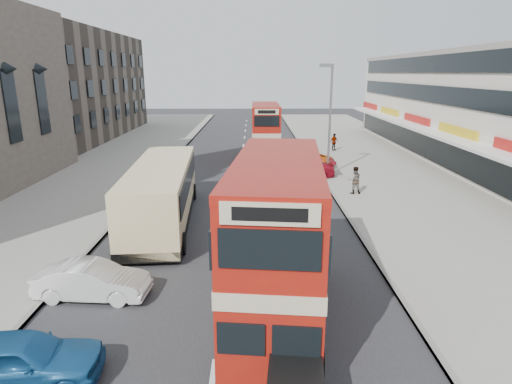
% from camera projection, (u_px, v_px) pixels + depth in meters
% --- Properties ---
extents(ground, '(160.00, 160.00, 0.00)m').
position_uv_depth(ground, '(223.00, 302.00, 14.48)').
color(ground, '#28282B').
rests_on(ground, ground).
extents(road_surface, '(12.00, 90.00, 0.01)m').
position_uv_depth(road_surface, '(240.00, 171.00, 33.73)').
color(road_surface, '#28282B').
rests_on(road_surface, ground).
extents(pavement_right, '(12.00, 90.00, 0.15)m').
position_uv_depth(pavement_right, '(391.00, 170.00, 33.78)').
color(pavement_right, gray).
rests_on(pavement_right, ground).
extents(pavement_left, '(12.00, 90.00, 0.15)m').
position_uv_depth(pavement_left, '(88.00, 170.00, 33.63)').
color(pavement_left, gray).
rests_on(pavement_left, ground).
extents(kerb_left, '(0.20, 90.00, 0.16)m').
position_uv_depth(kerb_left, '(163.00, 170.00, 33.67)').
color(kerb_left, gray).
rests_on(kerb_left, ground).
extents(kerb_right, '(0.20, 90.00, 0.16)m').
position_uv_depth(kerb_right, '(317.00, 170.00, 33.75)').
color(kerb_right, gray).
rests_on(kerb_right, ground).
extents(brick_terrace, '(14.00, 28.00, 12.00)m').
position_uv_depth(brick_terrace, '(54.00, 86.00, 49.28)').
color(brick_terrace, '#66594C').
rests_on(brick_terrace, ground).
extents(commercial_row, '(9.90, 46.20, 9.30)m').
position_uv_depth(commercial_row, '(486.00, 109.00, 34.51)').
color(commercial_row, silver).
rests_on(commercial_row, ground).
extents(street_lamp, '(1.00, 0.20, 8.12)m').
position_uv_depth(street_lamp, '(329.00, 112.00, 30.54)').
color(street_lamp, slate).
rests_on(street_lamp, ground).
extents(bus_main, '(3.25, 9.22, 4.97)m').
position_uv_depth(bus_main, '(277.00, 241.00, 12.85)').
color(bus_main, black).
rests_on(bus_main, ground).
extents(bus_second, '(2.37, 8.51, 4.69)m').
position_uv_depth(bus_second, '(266.00, 132.00, 37.69)').
color(bus_second, black).
rests_on(bus_second, ground).
extents(coach, '(3.54, 10.98, 2.86)m').
position_uv_depth(coach, '(162.00, 191.00, 21.69)').
color(coach, black).
rests_on(coach, ground).
extents(car_left_near, '(4.14, 1.99, 1.36)m').
position_uv_depth(car_left_near, '(20.00, 359.00, 10.55)').
color(car_left_near, '#1A5590').
rests_on(car_left_near, ground).
extents(car_left_front, '(3.94, 1.61, 1.27)m').
position_uv_depth(car_left_front, '(92.00, 281.00, 14.63)').
color(car_left_front, white).
rests_on(car_left_front, ground).
extents(car_right_a, '(4.72, 1.95, 1.36)m').
position_uv_depth(car_right_a, '(302.00, 169.00, 31.32)').
color(car_right_a, '#A71022').
rests_on(car_right_a, ground).
extents(car_right_b, '(4.89, 2.53, 1.32)m').
position_uv_depth(car_right_b, '(304.00, 161.00, 34.22)').
color(car_right_b, '#D36115').
rests_on(car_right_b, ground).
extents(pedestrian_near, '(0.65, 0.45, 1.76)m').
position_uv_depth(pedestrian_near, '(354.00, 180.00, 26.69)').
color(pedestrian_near, gray).
rests_on(pedestrian_near, pavement_right).
extents(pedestrian_far, '(1.05, 0.86, 1.67)m').
position_uv_depth(pedestrian_far, '(334.00, 142.00, 41.48)').
color(pedestrian_far, gray).
rests_on(pedestrian_far, pavement_right).
extents(cyclist, '(0.65, 1.71, 2.10)m').
position_uv_depth(cyclist, '(293.00, 163.00, 33.34)').
color(cyclist, gray).
rests_on(cyclist, ground).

